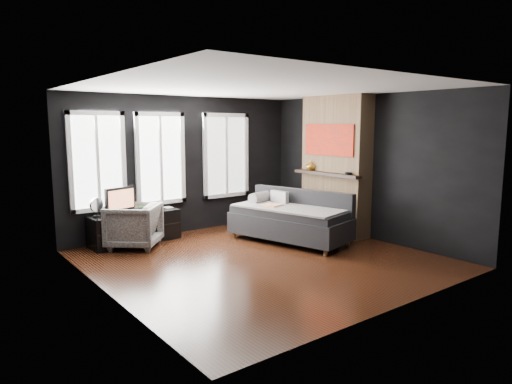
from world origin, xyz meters
TOP-DOWN VIEW (x-y plane):
  - floor at (0.00, 0.00)m, footprint 5.00×5.00m
  - ceiling at (0.00, 0.00)m, footprint 5.00×5.00m
  - wall_back at (0.00, 2.50)m, footprint 5.00×0.02m
  - wall_left at (-2.50, 0.00)m, footprint 0.02×5.00m
  - wall_right at (2.50, 0.00)m, footprint 0.02×5.00m
  - windows at (-0.45, 2.46)m, footprint 4.00×0.16m
  - fireplace at (2.30, 0.60)m, footprint 0.70×1.62m
  - sofa at (1.10, 0.59)m, footprint 1.62×2.40m
  - stripe_pillow at (1.23, 1.04)m, footprint 0.13×0.41m
  - armchair at (-1.34, 1.95)m, footprint 1.13×1.14m
  - media_console at (-1.20, 2.24)m, footprint 1.66×0.62m
  - monitor at (-1.46, 2.22)m, footprint 0.63×0.31m
  - desk_fan at (-1.88, 2.23)m, footprint 0.32×0.32m
  - mug at (-0.71, 2.24)m, footprint 0.16×0.13m
  - book at (-0.58, 2.30)m, footprint 0.15×0.02m
  - storage_box at (-1.02, 2.17)m, footprint 0.24×0.19m
  - mantel_vase at (2.05, 1.05)m, footprint 0.25×0.26m
  - mantel_clock at (2.05, 0.05)m, footprint 0.15×0.15m

SIDE VIEW (x-z plane):
  - floor at x=0.00m, z-range 0.00..0.00m
  - media_console at x=-1.20m, z-range 0.00..0.56m
  - armchair at x=-1.34m, z-range 0.00..0.86m
  - sofa at x=1.10m, z-range 0.00..0.94m
  - storage_box at x=-1.02m, z-range 0.56..0.68m
  - mug at x=-0.71m, z-range 0.56..0.70m
  - book at x=-0.58m, z-range 0.56..0.76m
  - stripe_pillow at x=1.23m, z-range 0.48..0.88m
  - desk_fan at x=-1.88m, z-range 0.56..0.91m
  - monitor at x=-1.46m, z-range 0.56..1.12m
  - mantel_clock at x=2.05m, z-range 1.23..1.27m
  - mantel_vase at x=2.05m, z-range 1.23..1.42m
  - wall_back at x=0.00m, z-range 0.00..2.70m
  - wall_left at x=-2.50m, z-range 0.00..2.70m
  - wall_right at x=2.50m, z-range 0.00..2.70m
  - fireplace at x=2.30m, z-range 0.00..2.70m
  - windows at x=-0.45m, z-range 1.50..3.26m
  - ceiling at x=0.00m, z-range 2.70..2.70m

